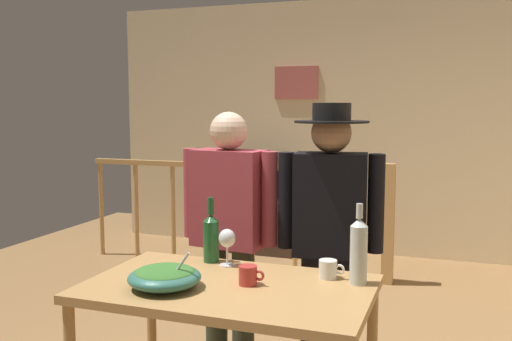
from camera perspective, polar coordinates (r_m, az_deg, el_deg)
The scene contains 14 objects.
back_wall at distance 6.17m, azimuth 13.29°, elevation 4.17°, with size 6.26×0.10×2.71m, color beige.
framed_picture at distance 6.30m, azimuth 4.06°, elevation 8.78°, with size 0.49×0.03×0.36m, color #B25755.
stair_railing at distance 5.41m, azimuth 1.91°, elevation -3.41°, with size 3.10×0.10×1.08m.
tv_console at distance 6.28m, azimuth 0.04°, elevation -5.83°, with size 0.90×0.40×0.50m, color #38281E.
flat_screen_tv at distance 6.16m, azimuth -0.06°, elevation -1.24°, with size 0.60×0.12×0.44m.
serving_table at distance 2.59m, azimuth -2.80°, elevation -13.18°, with size 1.26×0.76×0.81m.
salad_bowl at distance 2.53m, azimuth -9.15°, elevation -10.41°, with size 0.32×0.32×0.17m.
wine_glass at distance 2.81m, azimuth -2.92°, elevation -6.95°, with size 0.08×0.08×0.18m.
wine_bottle_green at distance 2.89m, azimuth -4.53°, elevation -6.62°, with size 0.08×0.08×0.33m.
wine_bottle_clear at distance 2.57m, azimuth 10.25°, elevation -7.85°, with size 0.08×0.08×0.36m.
mug_white at distance 2.66m, azimuth 7.27°, elevation -9.78°, with size 0.12×0.08×0.08m.
mug_red at distance 2.54m, azimuth -0.77°, elevation -10.46°, with size 0.12×0.08×0.09m.
person_standing_left at distance 3.30m, azimuth -2.70°, elevation -5.25°, with size 0.60×0.27×1.56m.
person_standing_right at distance 3.13m, azimuth 7.42°, elevation -5.39°, with size 0.57×0.40×1.61m.
Camera 1 is at (0.68, -3.10, 1.60)m, focal length 39.92 mm.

